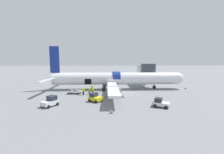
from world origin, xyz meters
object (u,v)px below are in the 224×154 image
ground_crew_loader_a (89,91)px  ground_crew_driver (93,91)px  airplane (114,79)px  baggage_tug_mid (95,98)px  baggage_cart_loading (75,92)px  baggage_tug_rear (50,102)px  ground_crew_loader_b (83,91)px  ground_crew_supervisor (92,88)px  baggage_tug_lead (160,103)px

ground_crew_loader_a → ground_crew_driver: (0.96, -0.97, 0.14)m
airplane → baggage_tug_mid: (-4.31, -11.61, -2.15)m
baggage_cart_loading → baggage_tug_rear: bearing=-102.3°
baggage_tug_rear → ground_crew_loader_b: size_ratio=1.71×
baggage_tug_mid → baggage_tug_rear: bearing=-161.3°
airplane → baggage_tug_mid: airplane is taller
baggage_cart_loading → ground_crew_loader_b: 2.70m
ground_crew_loader_a → ground_crew_driver: ground_crew_driver is taller
baggage_tug_mid → ground_crew_loader_a: baggage_tug_mid is taller
airplane → ground_crew_supervisor: 6.78m
airplane → baggage_tug_lead: size_ratio=12.50×
ground_crew_driver → ground_crew_supervisor: ground_crew_driver is taller
airplane → ground_crew_supervisor: size_ratio=20.85×
ground_crew_supervisor → baggage_tug_mid: bearing=-80.0°
baggage_tug_mid → ground_crew_driver: bearing=100.3°
baggage_tug_rear → ground_crew_loader_b: ground_crew_loader_b is taller
ground_crew_loader_a → ground_crew_supervisor: bearing=82.9°
baggage_tug_mid → ground_crew_driver: size_ratio=1.58×
baggage_tug_lead → ground_crew_loader_a: 16.21m
baggage_cart_loading → ground_crew_driver: ground_crew_driver is taller
baggage_cart_loading → ground_crew_driver: bearing=-17.6°
baggage_tug_rear → ground_crew_supervisor: ground_crew_supervisor is taller
baggage_tug_lead → ground_crew_driver: bearing=144.3°
baggage_tug_rear → baggage_cart_loading: size_ratio=0.75×
ground_crew_driver → baggage_tug_lead: bearing=-35.7°
ground_crew_driver → ground_crew_supervisor: bearing=99.6°
baggage_tug_rear → baggage_cart_loading: (1.96, 8.95, -0.28)m
baggage_tug_mid → baggage_cart_loading: baggage_tug_mid is taller
ground_crew_loader_b → ground_crew_driver: (2.16, -0.10, 0.00)m
airplane → baggage_tug_rear: (-11.64, -14.09, -2.10)m
ground_crew_loader_a → ground_crew_supervisor: ground_crew_supervisor is taller
baggage_tug_rear → airplane: bearing=50.4°
ground_crew_supervisor → baggage_tug_lead: bearing=-44.2°
airplane → baggage_tug_rear: bearing=-129.6°
baggage_tug_mid → baggage_tug_rear: size_ratio=0.93×
baggage_tug_lead → ground_crew_supervisor: (-12.70, 12.35, 0.31)m
baggage_cart_loading → ground_crew_loader_b: size_ratio=2.29×
baggage_tug_mid → baggage_cart_loading: (-5.38, 6.48, -0.23)m
baggage_tug_mid → baggage_tug_rear: 7.74m
baggage_tug_lead → baggage_cart_loading: (-16.53, 10.08, -0.18)m
baggage_tug_rear → ground_crew_driver: (6.41, 7.54, 0.23)m
baggage_tug_mid → ground_crew_loader_b: (-3.07, 5.16, 0.27)m
airplane → baggage_cart_loading: (-9.68, -5.14, -2.38)m
baggage_tug_rear → ground_crew_supervisor: 12.63m
ground_crew_loader_a → baggage_tug_lead: bearing=-36.5°
ground_crew_loader_a → ground_crew_loader_b: size_ratio=0.86×
baggage_tug_rear → ground_crew_loader_b: (4.26, 7.64, 0.23)m
ground_crew_driver → baggage_cart_loading: bearing=162.4°
ground_crew_supervisor → baggage_cart_loading: bearing=-149.4°
baggage_tug_rear → ground_crew_loader_a: baggage_tug_rear is taller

